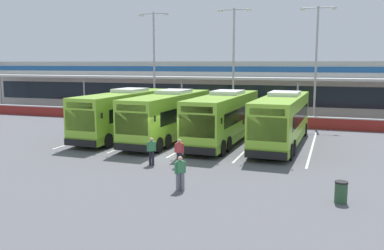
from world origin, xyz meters
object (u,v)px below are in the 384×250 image
Objects in this scene: lamp_post_centre at (234,58)px; litter_bin at (341,192)px; coach_bus_centre at (224,118)px; pedestrian_child at (180,172)px; coach_bus_left_centre at (169,117)px; lamp_post_east at (316,58)px; coach_bus_leftmost at (125,114)px; pedestrian_near_bin at (179,152)px; coach_bus_right_centre at (282,121)px; pedestrian_in_dark_coat at (152,150)px; lamp_post_west at (154,58)px.

litter_bin is (9.82, -22.04, -5.82)m from lamp_post_centre.
coach_bus_centre is 7.54× the size of pedestrian_child.
lamp_post_east reaches higher than coach_bus_left_centre.
pedestrian_near_bin is (7.63, -8.07, -0.91)m from coach_bus_leftmost.
lamp_post_east reaches higher than coach_bus_right_centre.
pedestrian_near_bin is at bearing 4.06° from pedestrian_in_dark_coat.
pedestrian_child reaches higher than litter_bin.
coach_bus_leftmost is 3.95m from coach_bus_left_centre.
coach_bus_left_centre is at bearing 113.86° from pedestrian_child.
lamp_post_west is at bearing 101.53° from coach_bus_leftmost.
pedestrian_in_dark_coat is 21.94m from lamp_post_east.
coach_bus_right_centre is at bearing 60.51° from pedestrian_near_bin.
coach_bus_left_centre is 7.54× the size of pedestrian_child.
lamp_post_centre is (-2.81, 22.58, 5.42)m from pedestrian_child.
lamp_post_centre reaches higher than pedestrian_child.
coach_bus_leftmost is at bearing 175.70° from coach_bus_left_centre.
litter_bin is (8.09, -11.77, -1.32)m from coach_bus_centre.
lamp_post_west is at bearing 143.50° from coach_bus_right_centre.
coach_bus_leftmost is at bearing -78.47° from lamp_post_west.
lamp_post_west is 1.00× the size of lamp_post_east.
lamp_post_centre is at bearing 88.70° from pedestrian_in_dark_coat.
coach_bus_centre is 1.11× the size of lamp_post_east.
lamp_post_centre is (-1.24, 18.44, 5.42)m from pedestrian_near_bin.
pedestrian_near_bin is at bearing 157.26° from litter_bin.
pedestrian_child is 24.78m from lamp_post_east.
coach_bus_right_centre is 13.14× the size of litter_bin.
coach_bus_left_centre is at bearing -176.38° from coach_bus_right_centre.
pedestrian_child is at bearing -101.48° from lamp_post_east.
lamp_post_centre is 1.00× the size of lamp_post_east.
litter_bin is (18.46, -22.68, -5.82)m from lamp_post_west.
coach_bus_right_centre is at bearing -59.67° from lamp_post_centre.
pedestrian_child is (5.27, -11.91, -0.91)m from coach_bus_left_centre.
coach_bus_right_centre is at bearing 108.10° from litter_bin.
pedestrian_in_dark_coat is (-6.35, -8.42, -0.91)m from coach_bus_right_centre.
coach_bus_right_centre is 18.68m from lamp_post_west.
lamp_post_centre is (-1.73, 10.27, 4.50)m from coach_bus_centre.
coach_bus_right_centre is at bearing 3.62° from coach_bus_left_centre.
lamp_post_centre reaches higher than coach_bus_leftmost.
coach_bus_centre is at bearing 75.44° from pedestrian_in_dark_coat.
lamp_post_east is (5.90, 11.39, 4.50)m from coach_bus_centre.
coach_bus_centre is at bearing -178.19° from coach_bus_right_centre.
pedestrian_near_bin reaches higher than litter_bin.
coach_bus_centre is at bearing 5.44° from coach_bus_left_centre.
coach_bus_leftmost is 7.54× the size of pedestrian_in_dark_coat.
litter_bin is (3.89, -11.90, -1.32)m from coach_bus_right_centre.
coach_bus_centre and coach_bus_right_centre have the same top height.
pedestrian_near_bin is 0.15× the size of lamp_post_west.
pedestrian_near_bin is (-0.49, -8.17, -0.91)m from coach_bus_centre.
lamp_post_east is (14.02, 11.49, 4.50)m from coach_bus_leftmost.
coach_bus_leftmost is 10.17m from pedestrian_in_dark_coat.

